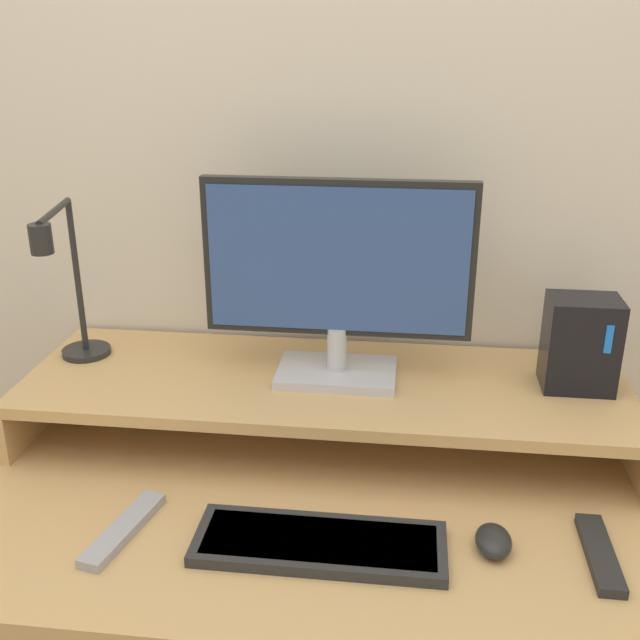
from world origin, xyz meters
The scene contains 10 objects.
wall_back centered at (0.00, 0.77, 1.25)m, with size 6.00×0.05×2.50m.
desk centered at (0.00, 0.37, 0.52)m, with size 1.13×0.73×0.74m.
monitor_shelf centered at (0.00, 0.55, 0.83)m, with size 1.13×0.38×0.12m.
monitor centered at (0.02, 0.56, 1.05)m, with size 0.49×0.14×0.37m.
desk_lamp centered at (-0.48, 0.54, 1.00)m, with size 0.10×0.25×0.32m.
router_dock centered at (0.46, 0.57, 0.94)m, with size 0.13×0.10×0.17m.
keyboard centered at (0.03, 0.20, 0.75)m, with size 0.38×0.13×0.02m.
mouse centered at (0.29, 0.23, 0.75)m, with size 0.05×0.08×0.03m.
remote_control centered at (-0.27, 0.20, 0.74)m, with size 0.08×0.19×0.02m.
remote_secondary centered at (0.45, 0.23, 0.74)m, with size 0.04×0.17×0.02m.
Camera 1 is at (0.15, -0.71, 1.47)m, focal length 42.00 mm.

